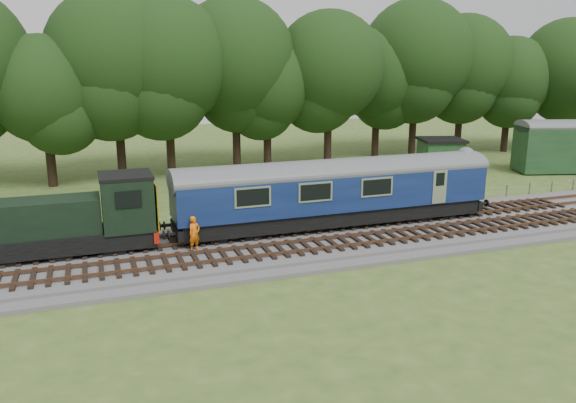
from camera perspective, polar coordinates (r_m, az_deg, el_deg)
name	(u,v)px	position (r m, az deg, el deg)	size (l,w,h in m)	color
ground	(321,242)	(30.15, 3.33, -4.09)	(120.00, 120.00, 0.00)	#395B21
ballast	(321,238)	(30.09, 3.34, -3.77)	(70.00, 7.00, 0.35)	#4C4C4F
track_north	(311,227)	(31.26, 2.35, -2.62)	(67.20, 2.40, 0.21)	black
track_south	(333,243)	(28.62, 4.59, -4.23)	(67.20, 2.40, 0.21)	black
fence	(292,220)	(34.15, 0.40, -1.88)	(64.00, 0.12, 1.00)	#6B6054
tree_line	(225,169)	(50.52, -6.41, 3.26)	(70.00, 8.00, 18.00)	black
dmu_railcar	(336,187)	(31.27, 4.89, 1.50)	(18.05, 2.86, 3.88)	black
shunter_loco	(69,221)	(28.75, -21.33, -1.85)	(8.92, 2.60, 3.38)	black
worker	(194,234)	(27.69, -9.49, -3.25)	(0.64, 0.42, 1.76)	orange
shed	(440,155)	(50.57, 15.21, 4.57)	(4.41, 4.41, 2.93)	#19381C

